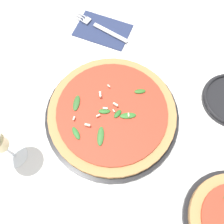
% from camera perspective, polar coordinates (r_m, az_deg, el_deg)
% --- Properties ---
extents(ground_plane, '(6.00, 6.00, 0.00)m').
position_cam_1_polar(ground_plane, '(0.66, -2.29, -2.49)').
color(ground_plane, white).
extents(pizza_arugula_main, '(0.34, 0.34, 0.05)m').
position_cam_1_polar(pizza_arugula_main, '(0.66, -0.01, -0.46)').
color(pizza_arugula_main, black).
rests_on(pizza_arugula_main, ground_plane).
extents(napkin, '(0.16, 0.11, 0.01)m').
position_cam_1_polar(napkin, '(0.82, -2.03, 17.43)').
color(napkin, navy).
rests_on(napkin, ground_plane).
extents(fork, '(0.19, 0.04, 0.00)m').
position_cam_1_polar(fork, '(0.82, -2.46, 17.86)').
color(fork, silver).
rests_on(fork, ground_plane).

